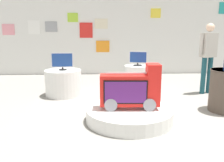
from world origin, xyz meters
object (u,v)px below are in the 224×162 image
object	(u,v)px
display_pedestal_left_rear	(63,83)
display_pedestal_center_rear	(137,77)
shopper_browsing_near_truck	(208,53)
tv_on_left_rear	(62,61)
tv_on_center_rear	(138,58)
main_display_pedestal	(129,114)
novelty_firetruck_tv	(131,91)

from	to	relation	value
display_pedestal_left_rear	display_pedestal_center_rear	bearing A→B (deg)	18.36
display_pedestal_center_rear	shopper_browsing_near_truck	world-z (taller)	shopper_browsing_near_truck
display_pedestal_left_rear	display_pedestal_center_rear	size ratio (longest dim) A/B	1.22
tv_on_left_rear	display_pedestal_center_rear	xyz separation A→B (m)	(1.93, 0.65, -0.54)
display_pedestal_center_rear	tv_on_center_rear	xyz separation A→B (m)	(0.00, -0.00, 0.52)
main_display_pedestal	tv_on_left_rear	world-z (taller)	tv_on_left_rear
novelty_firetruck_tv	tv_on_left_rear	world-z (taller)	tv_on_left_rear
novelty_firetruck_tv	display_pedestal_center_rear	bearing A→B (deg)	78.61
main_display_pedestal	shopper_browsing_near_truck	world-z (taller)	shopper_browsing_near_truck
tv_on_left_rear	shopper_browsing_near_truck	xyz separation A→B (m)	(3.59, 0.03, 0.17)
main_display_pedestal	display_pedestal_center_rear	size ratio (longest dim) A/B	2.13
tv_on_center_rear	shopper_browsing_near_truck	distance (m)	1.78
novelty_firetruck_tv	shopper_browsing_near_truck	xyz separation A→B (m)	(2.15, 1.80, 0.48)
shopper_browsing_near_truck	novelty_firetruck_tv	bearing A→B (deg)	-139.96
shopper_browsing_near_truck	tv_on_center_rear	bearing A→B (deg)	159.81
shopper_browsing_near_truck	display_pedestal_left_rear	bearing A→B (deg)	-179.58
main_display_pedestal	novelty_firetruck_tv	xyz separation A→B (m)	(0.02, -0.01, 0.44)
display_pedestal_left_rear	display_pedestal_center_rear	distance (m)	2.03
tv_on_left_rear	tv_on_center_rear	world-z (taller)	tv_on_left_rear
display_pedestal_center_rear	shopper_browsing_near_truck	distance (m)	1.91
display_pedestal_left_rear	tv_on_center_rear	size ratio (longest dim) A/B	1.85
novelty_firetruck_tv	shopper_browsing_near_truck	world-z (taller)	shopper_browsing_near_truck
display_pedestal_center_rear	tv_on_center_rear	world-z (taller)	tv_on_center_rear
tv_on_left_rear	display_pedestal_left_rear	bearing A→B (deg)	86.63
novelty_firetruck_tv	tv_on_center_rear	world-z (taller)	same
novelty_firetruck_tv	display_pedestal_left_rear	world-z (taller)	novelty_firetruck_tv
tv_on_center_rear	display_pedestal_center_rear	bearing A→B (deg)	105.38
display_pedestal_left_rear	main_display_pedestal	bearing A→B (deg)	-51.17
display_pedestal_left_rear	novelty_firetruck_tv	bearing A→B (deg)	-50.92
display_pedestal_left_rear	shopper_browsing_near_truck	distance (m)	3.66
novelty_firetruck_tv	display_pedestal_center_rear	distance (m)	2.48
display_pedestal_left_rear	tv_on_center_rear	bearing A→B (deg)	18.24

